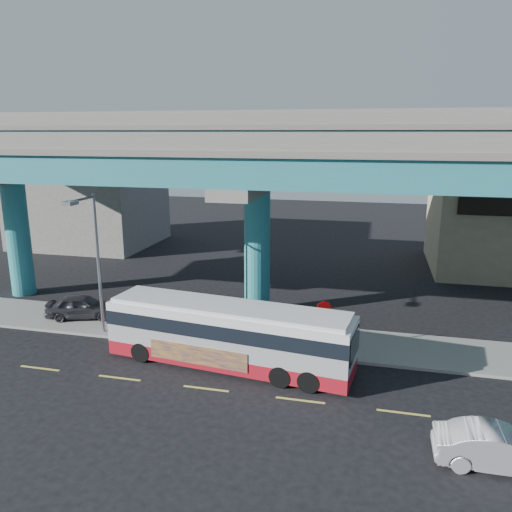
% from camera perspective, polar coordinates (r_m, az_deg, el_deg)
% --- Properties ---
extents(ground, '(120.00, 120.00, 0.00)m').
position_cam_1_polar(ground, '(22.05, -5.47, -14.50)').
color(ground, black).
rests_on(ground, ground).
extents(sidewalk, '(70.00, 4.00, 0.15)m').
position_cam_1_polar(sidewalk, '(26.76, -1.63, -8.93)').
color(sidewalk, gray).
rests_on(sidewalk, ground).
extents(lane_markings, '(58.00, 0.12, 0.01)m').
position_cam_1_polar(lane_markings, '(21.80, -5.74, -14.85)').
color(lane_markings, '#D8C64C').
rests_on(lane_markings, ground).
extents(viaduct, '(52.00, 12.40, 11.70)m').
position_cam_1_polar(viaduct, '(28.17, 0.19, 11.23)').
color(viaduct, teal).
rests_on(viaduct, ground).
extents(building_concrete, '(12.00, 10.00, 9.00)m').
position_cam_1_polar(building_concrete, '(50.25, -18.54, 6.42)').
color(building_concrete, gray).
rests_on(building_concrete, ground).
extents(transit_bus, '(11.69, 3.87, 2.95)m').
position_cam_1_polar(transit_bus, '(23.00, -3.15, -8.74)').
color(transit_bus, maroon).
rests_on(transit_bus, ground).
extents(sedan, '(1.46, 4.07, 1.33)m').
position_cam_1_polar(sedan, '(18.77, 26.07, -19.15)').
color(sedan, '#A4A4A8').
rests_on(sedan, ground).
extents(parked_car, '(3.85, 4.86, 1.35)m').
position_cam_1_polar(parked_car, '(30.28, -19.27, -5.45)').
color(parked_car, '#333338').
rests_on(parked_car, sidewalk).
extents(street_lamp, '(0.50, 2.43, 7.40)m').
position_cam_1_polar(street_lamp, '(26.28, -18.34, 1.16)').
color(street_lamp, gray).
rests_on(street_lamp, sidewalk).
extents(stop_sign, '(0.71, 0.38, 2.59)m').
position_cam_1_polar(stop_sign, '(24.09, 7.72, -6.73)').
color(stop_sign, gray).
rests_on(stop_sign, sidewalk).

